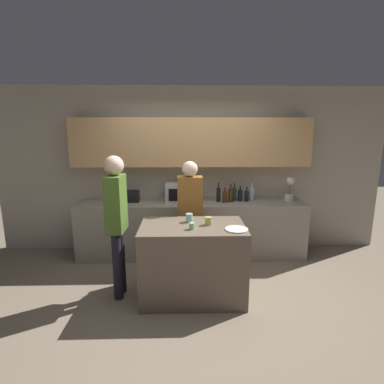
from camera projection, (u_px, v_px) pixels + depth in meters
The scene contains 20 objects.
ground_plane at pixel (195, 302), 3.59m from camera, with size 14.00×14.00×0.00m, color #7F705B.
back_wall at pixel (191, 160), 4.90m from camera, with size 6.40×0.40×2.70m.
back_counter at pixel (192, 229), 4.86m from camera, with size 3.60×0.62×0.89m.
kitchen_island at pixel (193, 261), 3.63m from camera, with size 1.24×0.74×0.92m.
microwave at pixel (182, 192), 4.78m from camera, with size 0.52×0.39×0.30m.
toaster at pixel (131, 196), 4.77m from camera, with size 0.26×0.16×0.18m.
potted_plant at pixel (290, 189), 4.82m from camera, with size 0.14×0.14×0.39m.
bottle_0 at pixel (218, 194), 4.78m from camera, with size 0.06×0.06×0.31m.
bottle_1 at pixel (225, 197), 4.73m from camera, with size 0.07×0.07×0.24m.
bottle_2 at pixel (231, 195), 4.76m from camera, with size 0.08×0.08×0.29m.
bottle_3 at pixel (234, 194), 4.86m from camera, with size 0.07×0.07×0.29m.
bottle_4 at pixel (240, 195), 4.83m from camera, with size 0.08×0.08×0.25m.
bottle_5 at pixel (247, 196), 4.80m from camera, with size 0.07×0.07×0.24m.
bottle_6 at pixel (252, 194), 4.88m from camera, with size 0.09×0.09×0.28m.
plate_on_island at pixel (237, 229), 3.37m from camera, with size 0.26×0.26×0.01m.
cup_0 at pixel (192, 226), 3.40m from camera, with size 0.07×0.07×0.08m.
cup_1 at pixel (189, 218), 3.66m from camera, with size 0.08×0.08×0.10m.
cup_2 at pixel (208, 221), 3.54m from camera, with size 0.08×0.08×0.10m.
person_left at pixel (190, 208), 4.15m from camera, with size 0.35×0.21×1.61m.
person_center at pixel (116, 215), 3.53m from camera, with size 0.23×0.35×1.74m.
Camera 1 is at (-0.12, -3.24, 2.04)m, focal length 28.00 mm.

